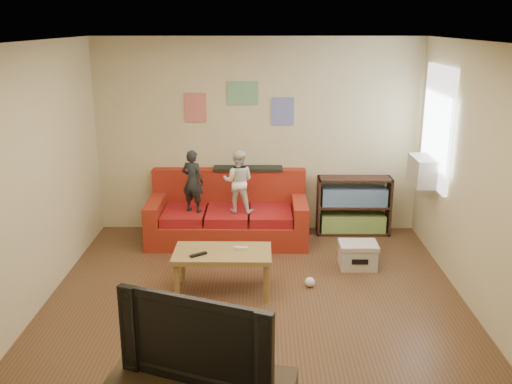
{
  "coord_description": "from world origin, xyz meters",
  "views": [
    {
      "loc": [
        0.07,
        -5.31,
        2.88
      ],
      "look_at": [
        0.0,
        0.8,
        1.05
      ],
      "focal_mm": 40.0,
      "sensor_mm": 36.0,
      "label": 1
    }
  ],
  "objects_px": {
    "sofa": "(228,217)",
    "file_box": "(358,255)",
    "coffee_table": "(223,257)",
    "television": "(201,334)",
    "child_a": "(193,181)",
    "bookshelf": "(353,208)",
    "child_b": "(238,181)"
  },
  "relations": [
    {
      "from": "sofa",
      "to": "file_box",
      "type": "xyz_separation_m",
      "value": [
        1.63,
        -0.96,
        -0.16
      ]
    },
    {
      "from": "coffee_table",
      "to": "television",
      "type": "height_order",
      "value": "television"
    },
    {
      "from": "file_box",
      "to": "child_a",
      "type": "bearing_deg",
      "value": 159.3
    },
    {
      "from": "coffee_table",
      "to": "file_box",
      "type": "bearing_deg",
      "value": 22.62
    },
    {
      "from": "bookshelf",
      "to": "television",
      "type": "bearing_deg",
      "value": -112.33
    },
    {
      "from": "sofa",
      "to": "child_b",
      "type": "distance_m",
      "value": 0.6
    },
    {
      "from": "child_b",
      "to": "coffee_table",
      "type": "height_order",
      "value": "child_b"
    },
    {
      "from": "sofa",
      "to": "child_a",
      "type": "bearing_deg",
      "value": -159.06
    },
    {
      "from": "file_box",
      "to": "coffee_table",
      "type": "bearing_deg",
      "value": -157.38
    },
    {
      "from": "child_a",
      "to": "coffee_table",
      "type": "height_order",
      "value": "child_a"
    },
    {
      "from": "child_a",
      "to": "bookshelf",
      "type": "xyz_separation_m",
      "value": [
        2.2,
        0.4,
        -0.5
      ]
    },
    {
      "from": "sofa",
      "to": "file_box",
      "type": "bearing_deg",
      "value": -30.49
    },
    {
      "from": "sofa",
      "to": "coffee_table",
      "type": "distance_m",
      "value": 1.63
    },
    {
      "from": "child_a",
      "to": "television",
      "type": "relative_size",
      "value": 0.74
    },
    {
      "from": "sofa",
      "to": "bookshelf",
      "type": "relative_size",
      "value": 2.1
    },
    {
      "from": "sofa",
      "to": "child_a",
      "type": "relative_size",
      "value": 2.55
    },
    {
      "from": "child_a",
      "to": "television",
      "type": "height_order",
      "value": "child_a"
    },
    {
      "from": "child_a",
      "to": "television",
      "type": "distance_m",
      "value": 3.77
    },
    {
      "from": "sofa",
      "to": "file_box",
      "type": "distance_m",
      "value": 1.9
    },
    {
      "from": "television",
      "to": "child_b",
      "type": "bearing_deg",
      "value": 109.27
    },
    {
      "from": "file_box",
      "to": "television",
      "type": "bearing_deg",
      "value": -118.19
    },
    {
      "from": "child_a",
      "to": "file_box",
      "type": "height_order",
      "value": "child_a"
    },
    {
      "from": "bookshelf",
      "to": "file_box",
      "type": "height_order",
      "value": "bookshelf"
    },
    {
      "from": "child_b",
      "to": "file_box",
      "type": "distance_m",
      "value": 1.82
    },
    {
      "from": "sofa",
      "to": "television",
      "type": "xyz_separation_m",
      "value": [
        0.05,
        -3.91,
        0.5
      ]
    },
    {
      "from": "child_a",
      "to": "bookshelf",
      "type": "bearing_deg",
      "value": -148.57
    },
    {
      "from": "file_box",
      "to": "child_b",
      "type": "bearing_deg",
      "value": 152.04
    },
    {
      "from": "child_b",
      "to": "television",
      "type": "relative_size",
      "value": 0.74
    },
    {
      "from": "bookshelf",
      "to": "file_box",
      "type": "distance_m",
      "value": 1.21
    },
    {
      "from": "file_box",
      "to": "television",
      "type": "distance_m",
      "value": 3.41
    },
    {
      "from": "coffee_table",
      "to": "television",
      "type": "xyz_separation_m",
      "value": [
        0.01,
        -2.29,
        0.41
      ]
    },
    {
      "from": "coffee_table",
      "to": "file_box",
      "type": "xyz_separation_m",
      "value": [
        1.6,
        0.67,
        -0.25
      ]
    }
  ]
}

